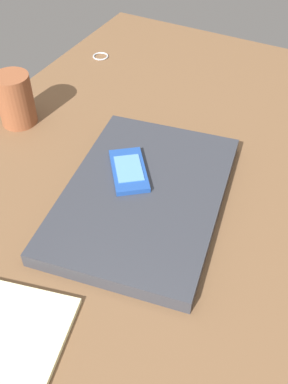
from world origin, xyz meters
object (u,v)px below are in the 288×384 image
(laptop_closed, at_px, (144,196))
(pen_cup, at_px, (15,100))
(cell_phone_on_laptop, at_px, (129,170))
(key_ring, at_px, (101,56))

(laptop_closed, relative_size, pen_cup, 3.50)
(cell_phone_on_laptop, bearing_deg, key_ring, 37.73)
(laptop_closed, height_order, pen_cup, pen_cup)
(key_ring, distance_m, pen_cup, 0.29)
(key_ring, xyz_separation_m, pen_cup, (-0.29, 0.00, 0.05))
(laptop_closed, bearing_deg, cell_phone_on_laptop, 49.35)
(cell_phone_on_laptop, xyz_separation_m, pen_cup, (0.05, 0.27, 0.02))
(key_ring, relative_size, pen_cup, 0.37)
(pen_cup, bearing_deg, key_ring, -0.55)
(cell_phone_on_laptop, bearing_deg, laptop_closed, -121.45)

